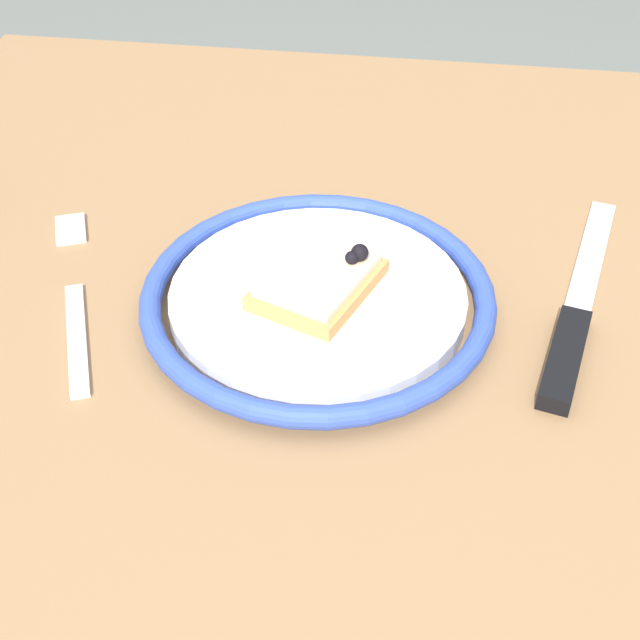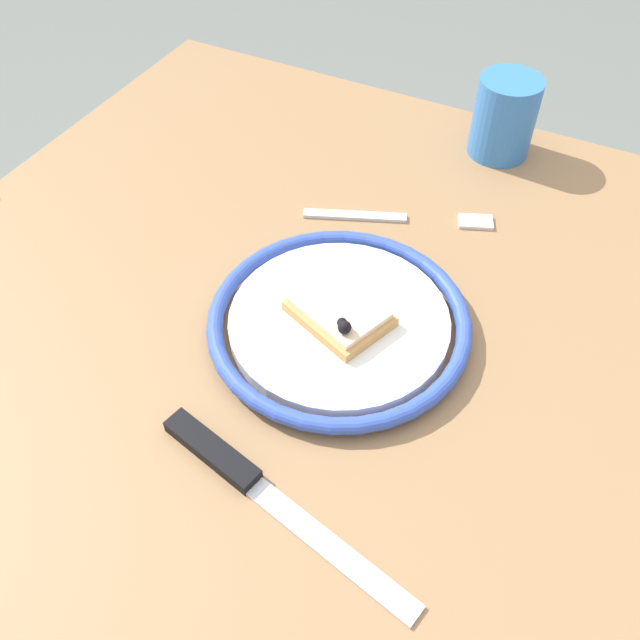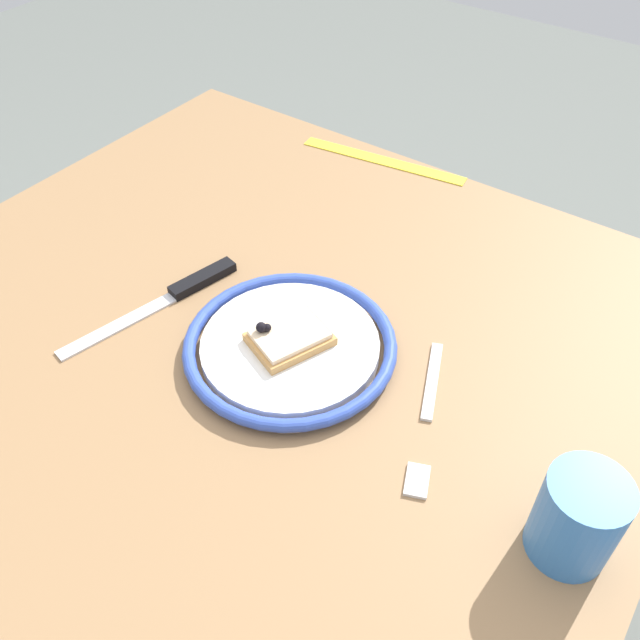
% 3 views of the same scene
% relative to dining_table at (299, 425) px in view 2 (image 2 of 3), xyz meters
% --- Properties ---
extents(ground_plane, '(6.00, 6.00, 0.00)m').
position_rel_dining_table_xyz_m(ground_plane, '(0.00, 0.00, -0.62)').
color(ground_plane, slate).
extents(dining_table, '(0.92, 0.85, 0.71)m').
position_rel_dining_table_xyz_m(dining_table, '(0.00, 0.00, 0.00)').
color(dining_table, '#936D47').
rests_on(dining_table, ground_plane).
extents(plate, '(0.24, 0.24, 0.02)m').
position_rel_dining_table_xyz_m(plate, '(-0.06, 0.01, 0.10)').
color(plate, white).
rests_on(plate, dining_table).
extents(pizza_slice_near, '(0.09, 0.10, 0.03)m').
position_rel_dining_table_xyz_m(pizza_slice_near, '(-0.06, 0.01, 0.12)').
color(pizza_slice_near, tan).
rests_on(pizza_slice_near, plate).
extents(knife, '(0.07, 0.24, 0.01)m').
position_rel_dining_table_xyz_m(knife, '(0.11, 0.01, 0.10)').
color(knife, silver).
rests_on(knife, dining_table).
extents(fork, '(0.09, 0.19, 0.00)m').
position_rel_dining_table_xyz_m(fork, '(-0.22, 0.00, 0.09)').
color(fork, silver).
rests_on(fork, dining_table).
extents(cup, '(0.07, 0.07, 0.09)m').
position_rel_dining_table_xyz_m(cup, '(-0.39, 0.06, 0.14)').
color(cup, '#3372BF').
rests_on(cup, dining_table).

